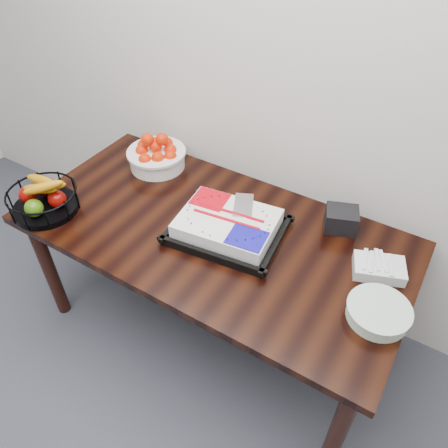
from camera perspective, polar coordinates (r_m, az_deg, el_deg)
The scene contains 7 objects.
table at distance 2.07m, azimuth -1.52°, elevation -2.44°, with size 1.80×0.90×0.75m.
cake_tray at distance 1.95m, azimuth 0.47°, elevation -0.24°, with size 0.53×0.44×0.10m.
tangerine_bowl at distance 2.38m, azimuth -8.83°, elevation 9.19°, with size 0.31×0.31×0.20m.
fruit_basket at distance 2.23m, azimuth -22.55°, elevation 3.12°, with size 0.33×0.33×0.17m.
plate_stack at distance 1.75m, azimuth 19.49°, elevation -10.85°, with size 0.24×0.24×0.06m.
fork_bag at distance 1.91m, azimuth 19.59°, elevation -5.40°, with size 0.24×0.20×0.06m.
napkin_box at distance 2.05m, azimuth 15.05°, elevation 0.59°, with size 0.14×0.12×0.10m, color black.
Camera 1 is at (0.82, 0.78, 2.11)m, focal length 35.00 mm.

